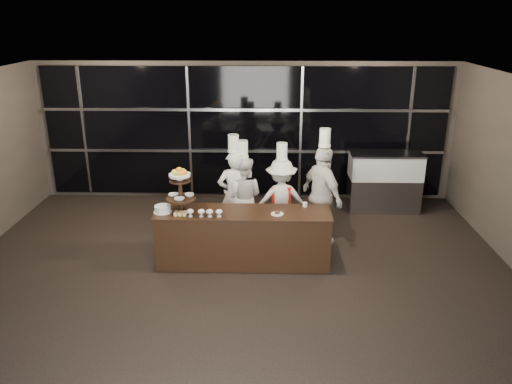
{
  "coord_description": "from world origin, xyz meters",
  "views": [
    {
      "loc": [
        0.49,
        -5.62,
        3.96
      ],
      "look_at": [
        0.3,
        2.13,
        1.15
      ],
      "focal_mm": 35.0,
      "sensor_mm": 36.0,
      "label": 1
    }
  ],
  "objects_px": {
    "display_stand": "(180,187)",
    "chef_a": "(234,194)",
    "chef_d": "(322,195)",
    "layer_cake": "(163,209)",
    "chef_b": "(243,196)",
    "display_case": "(384,179)",
    "chef_c": "(281,199)",
    "buffet_counter": "(243,237)"
  },
  "relations": [
    {
      "from": "display_case",
      "to": "chef_c",
      "type": "bearing_deg",
      "value": -145.88
    },
    {
      "from": "display_stand",
      "to": "chef_a",
      "type": "distance_m",
      "value": 1.39
    },
    {
      "from": "display_case",
      "to": "display_stand",
      "type": "bearing_deg",
      "value": -147.18
    },
    {
      "from": "chef_b",
      "to": "chef_d",
      "type": "height_order",
      "value": "chef_d"
    },
    {
      "from": "buffet_counter",
      "to": "chef_d",
      "type": "relative_size",
      "value": 1.34
    },
    {
      "from": "layer_cake",
      "to": "display_case",
      "type": "distance_m",
      "value": 4.84
    },
    {
      "from": "chef_b",
      "to": "chef_d",
      "type": "relative_size",
      "value": 0.86
    },
    {
      "from": "layer_cake",
      "to": "chef_a",
      "type": "relative_size",
      "value": 0.15
    },
    {
      "from": "chef_b",
      "to": "display_stand",
      "type": "bearing_deg",
      "value": -131.11
    },
    {
      "from": "display_stand",
      "to": "chef_c",
      "type": "relative_size",
      "value": 0.41
    },
    {
      "from": "chef_c",
      "to": "chef_d",
      "type": "height_order",
      "value": "chef_d"
    },
    {
      "from": "display_case",
      "to": "buffet_counter",
      "type": "bearing_deg",
      "value": -138.87
    },
    {
      "from": "chef_d",
      "to": "chef_b",
      "type": "bearing_deg",
      "value": 168.02
    },
    {
      "from": "layer_cake",
      "to": "display_case",
      "type": "bearing_deg",
      "value": 31.44
    },
    {
      "from": "display_stand",
      "to": "layer_cake",
      "type": "height_order",
      "value": "display_stand"
    },
    {
      "from": "layer_cake",
      "to": "chef_d",
      "type": "relative_size",
      "value": 0.14
    },
    {
      "from": "chef_a",
      "to": "chef_c",
      "type": "bearing_deg",
      "value": -3.41
    },
    {
      "from": "layer_cake",
      "to": "chef_a",
      "type": "height_order",
      "value": "chef_a"
    },
    {
      "from": "buffet_counter",
      "to": "layer_cake",
      "type": "bearing_deg",
      "value": -177.78
    },
    {
      "from": "display_stand",
      "to": "chef_c",
      "type": "height_order",
      "value": "chef_c"
    },
    {
      "from": "layer_cake",
      "to": "display_case",
      "type": "xyz_separation_m",
      "value": [
        4.12,
        2.52,
        -0.29
      ]
    },
    {
      "from": "chef_a",
      "to": "chef_b",
      "type": "height_order",
      "value": "chef_a"
    },
    {
      "from": "display_stand",
      "to": "chef_c",
      "type": "bearing_deg",
      "value": 31.02
    },
    {
      "from": "buffet_counter",
      "to": "chef_a",
      "type": "xyz_separation_m",
      "value": [
        -0.21,
        1.03,
        0.39
      ]
    },
    {
      "from": "display_stand",
      "to": "chef_d",
      "type": "distance_m",
      "value": 2.51
    },
    {
      "from": "layer_cake",
      "to": "chef_b",
      "type": "bearing_deg",
      "value": 42.47
    },
    {
      "from": "display_stand",
      "to": "chef_c",
      "type": "distance_m",
      "value": 1.99
    },
    {
      "from": "chef_c",
      "to": "chef_d",
      "type": "relative_size",
      "value": 0.86
    },
    {
      "from": "layer_cake",
      "to": "chef_c",
      "type": "distance_m",
      "value": 2.2
    },
    {
      "from": "layer_cake",
      "to": "chef_d",
      "type": "bearing_deg",
      "value": 17.49
    },
    {
      "from": "buffet_counter",
      "to": "chef_a",
      "type": "height_order",
      "value": "chef_a"
    },
    {
      "from": "layer_cake",
      "to": "chef_b",
      "type": "height_order",
      "value": "chef_b"
    },
    {
      "from": "layer_cake",
      "to": "chef_b",
      "type": "relative_size",
      "value": 0.16
    },
    {
      "from": "display_stand",
      "to": "chef_a",
      "type": "height_order",
      "value": "chef_a"
    },
    {
      "from": "buffet_counter",
      "to": "chef_a",
      "type": "relative_size",
      "value": 1.46
    },
    {
      "from": "display_stand",
      "to": "chef_b",
      "type": "xyz_separation_m",
      "value": [
        0.94,
        1.08,
        -0.56
      ]
    },
    {
      "from": "chef_b",
      "to": "chef_c",
      "type": "distance_m",
      "value": 0.7
    },
    {
      "from": "chef_a",
      "to": "layer_cake",
      "type": "bearing_deg",
      "value": -134.85
    },
    {
      "from": "display_stand",
      "to": "chef_a",
      "type": "xyz_separation_m",
      "value": [
        0.79,
        1.03,
        -0.49
      ]
    },
    {
      "from": "chef_d",
      "to": "buffet_counter",
      "type": "bearing_deg",
      "value": -149.9
    },
    {
      "from": "buffet_counter",
      "to": "layer_cake",
      "type": "distance_m",
      "value": 1.39
    },
    {
      "from": "display_stand",
      "to": "chef_a",
      "type": "relative_size",
      "value": 0.38
    }
  ]
}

